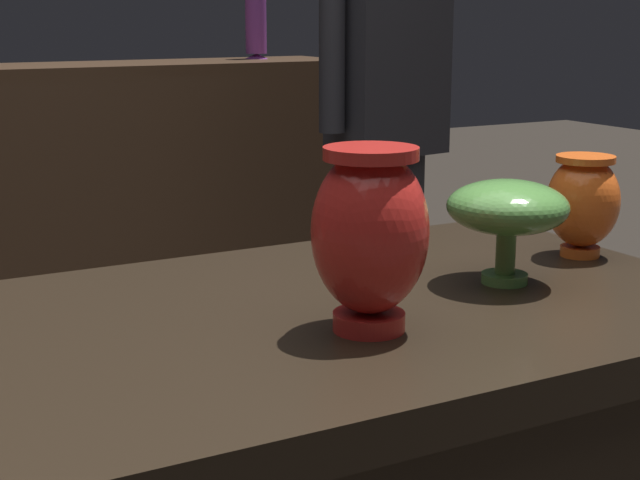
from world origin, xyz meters
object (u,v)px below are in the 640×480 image
Objects in this scene: vase_left_accent at (583,201)px; visitor_near_right at (388,103)px; vase_centerpiece at (370,232)px; shelf_vase_far_right at (256,18)px; vase_right_accent at (508,210)px.

vase_left_accent is 1.33m from visitor_near_right.
vase_centerpiece is 0.48m from vase_left_accent.
vase_centerpiece is 1.40× the size of vase_left_accent.
vase_left_accent is 2.29m from shelf_vase_far_right.
vase_right_accent is 2.40m from shelf_vase_far_right.
visitor_near_right is at bearing 56.62° from vase_centerpiece.
vase_left_accent is at bearing 17.33° from vase_centerpiece.
vase_right_accent is 0.11× the size of visitor_near_right.
vase_right_accent is at bearing -162.34° from vase_left_accent.
vase_left_accent is 0.10× the size of visitor_near_right.
vase_right_accent is at bearing 54.53° from visitor_near_right.
vase_centerpiece is 0.28m from vase_right_accent.
vase_centerpiece reaches higher than vase_left_accent.
vase_centerpiece is 1.67m from visitor_near_right.
vase_centerpiece is at bearing -162.92° from vase_right_accent.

